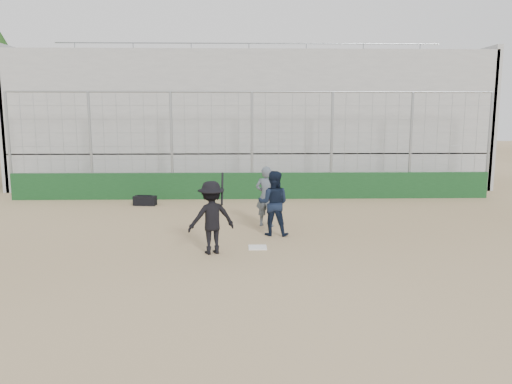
{
  "coord_description": "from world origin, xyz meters",
  "views": [
    {
      "loc": [
        -0.35,
        -11.72,
        3.25
      ],
      "look_at": [
        0.0,
        1.4,
        1.15
      ],
      "focal_mm": 35.0,
      "sensor_mm": 36.0,
      "label": 1
    }
  ],
  "objects_px": {
    "umpire": "(266,199)",
    "equipment_bag": "(145,201)",
    "batter_at_plate": "(211,217)",
    "catcher_crouched": "(273,214)"
  },
  "relations": [
    {
      "from": "batter_at_plate",
      "to": "equipment_bag",
      "type": "xyz_separation_m",
      "value": [
        -2.73,
        6.13,
        -0.68
      ]
    },
    {
      "from": "catcher_crouched",
      "to": "umpire",
      "type": "distance_m",
      "value": 1.14
    },
    {
      "from": "batter_at_plate",
      "to": "catcher_crouched",
      "type": "height_order",
      "value": "batter_at_plate"
    },
    {
      "from": "umpire",
      "to": "equipment_bag",
      "type": "distance_m",
      "value": 5.36
    },
    {
      "from": "batter_at_plate",
      "to": "umpire",
      "type": "height_order",
      "value": "batter_at_plate"
    },
    {
      "from": "umpire",
      "to": "equipment_bag",
      "type": "xyz_separation_m",
      "value": [
        -4.13,
        3.37,
        -0.61
      ]
    },
    {
      "from": "batter_at_plate",
      "to": "equipment_bag",
      "type": "height_order",
      "value": "batter_at_plate"
    },
    {
      "from": "umpire",
      "to": "batter_at_plate",
      "type": "bearing_deg",
      "value": 83.75
    },
    {
      "from": "catcher_crouched",
      "to": "equipment_bag",
      "type": "distance_m",
      "value": 6.2
    },
    {
      "from": "umpire",
      "to": "equipment_bag",
      "type": "height_order",
      "value": "umpire"
    }
  ]
}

